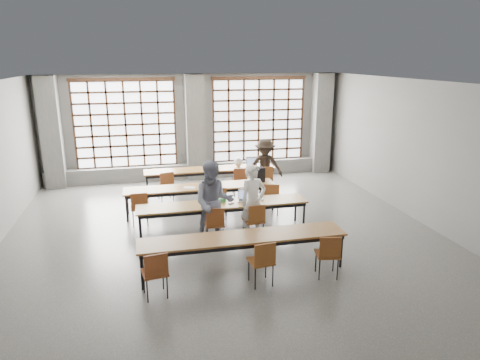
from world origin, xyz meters
name	(u,v)px	position (x,y,z in m)	size (l,w,h in m)	color
floor	(226,238)	(0.00, 0.00, 0.00)	(11.00, 11.00, 0.00)	#4D4D4B
ceiling	(224,83)	(0.00, 0.00, 3.50)	(11.00, 11.00, 0.00)	silver
wall_back	(194,126)	(0.00, 5.50, 1.75)	(10.00, 10.00, 0.00)	slate
wall_front	(330,296)	(0.00, -5.50, 1.75)	(10.00, 10.00, 0.00)	slate
wall_right	(425,154)	(5.00, 0.00, 1.75)	(11.00, 11.00, 0.00)	slate
column_left	(51,133)	(-4.50, 5.22, 1.75)	(0.60, 0.55, 3.50)	#565654
column_mid	(195,128)	(0.00, 5.22, 1.75)	(0.60, 0.55, 3.50)	#565654
column_right	(321,123)	(4.50, 5.22, 1.75)	(0.60, 0.55, 3.50)	#565654
window_left	(126,125)	(-2.25, 5.42, 1.90)	(3.32, 0.12, 3.00)	white
window_right	(259,120)	(2.25, 5.42, 1.90)	(3.32, 0.12, 3.00)	white
sill_ledge	(196,171)	(0.00, 5.30, 0.25)	(9.80, 0.35, 0.50)	#565654
desk_row_a	(210,171)	(0.23, 3.63, 0.66)	(4.00, 0.70, 0.73)	brown
desk_row_b	(201,188)	(-0.31, 1.85, 0.66)	(4.00, 0.70, 0.73)	brown
desk_row_c	(223,206)	(0.01, 0.37, 0.66)	(4.00, 0.70, 0.73)	brown
desk_row_d	(243,239)	(0.03, -1.61, 0.66)	(4.00, 0.70, 0.73)	brown
chair_back_left	(166,183)	(-1.15, 3.00, 0.54)	(0.50, 0.50, 0.88)	brown
chair_back_mid	(240,178)	(1.02, 3.00, 0.54)	(0.45, 0.46, 0.88)	brown
chair_back_right	(266,177)	(1.83, 3.00, 0.54)	(0.44, 0.45, 0.88)	brown
chair_mid_left	(140,205)	(-1.91, 1.22, 0.54)	(0.43, 0.44, 0.88)	brown
chair_mid_centre	(219,199)	(0.07, 1.22, 0.54)	(0.51, 0.51, 0.88)	maroon
chair_mid_right	(271,196)	(1.47, 1.22, 0.54)	(0.53, 0.53, 0.88)	brown
chair_front_left	(215,222)	(-0.29, -0.26, 0.54)	(0.44, 0.44, 0.88)	brown
chair_front_right	(255,218)	(0.62, -0.26, 0.54)	(0.47, 0.47, 0.88)	brown
chair_near_left	(155,270)	(-1.65, -2.24, 0.54)	(0.48, 0.48, 0.88)	#672F14
chair_near_mid	(262,259)	(0.24, -2.24, 0.54)	(0.46, 0.46, 0.88)	brown
chair_near_right	(328,252)	(1.52, -2.24, 0.54)	(0.50, 0.50, 0.88)	brown
student_male	(253,202)	(0.61, -0.13, 0.87)	(0.64, 0.42, 1.75)	white
student_female	(214,202)	(-0.29, -0.13, 0.94)	(0.91, 0.71, 1.88)	navy
student_back	(265,166)	(1.83, 3.13, 0.84)	(1.08, 0.62, 1.67)	black
laptop_front	(245,198)	(0.58, 0.47, 0.79)	(0.43, 0.39, 0.26)	#B4B4B9
laptop_back	(252,163)	(1.59, 3.74, 0.79)	(0.39, 0.34, 0.26)	#BBBBC0
mouse	(262,200)	(0.96, 0.35, 0.75)	(0.10, 0.06, 0.04)	white
green_box	(220,200)	(-0.04, 0.45, 0.78)	(0.25, 0.09, 0.09)	#297F36
phone	(231,204)	(0.19, 0.27, 0.74)	(0.13, 0.06, 0.01)	black
paper_sheet_b	(190,187)	(-0.61, 1.80, 0.73)	(0.30, 0.21, 0.00)	white
paper_sheet_c	(204,186)	(-0.21, 1.85, 0.73)	(0.30, 0.21, 0.00)	white
backpack	(258,175)	(1.29, 1.90, 0.93)	(0.32, 0.20, 0.40)	black
plastic_bag	(238,162)	(1.13, 3.68, 0.87)	(0.26, 0.21, 0.29)	white
red_pouch	(155,270)	(-1.67, -2.16, 0.50)	(0.20, 0.08, 0.06)	maroon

